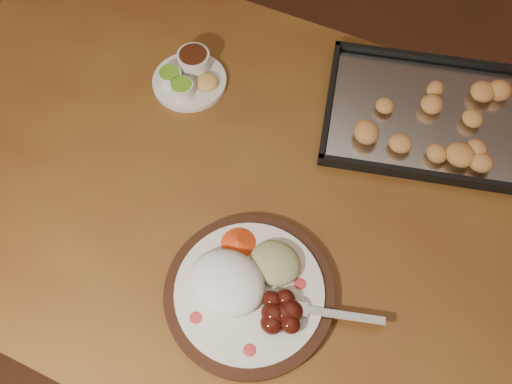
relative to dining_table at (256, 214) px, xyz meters
The scene contains 5 objects.
ground 0.72m from the dining_table, 113.55° to the left, with size 4.00×4.00×0.00m, color brown.
dining_table is the anchor object (origin of this frame).
dinner_plate 0.23m from the dining_table, 59.47° to the right, with size 0.36×0.29×0.07m.
condiment_saucer 0.32m from the dining_table, 152.51° to the left, with size 0.16×0.16×0.05m.
baking_tray 0.40m from the dining_table, 60.68° to the left, with size 0.50×0.45×0.04m.
Camera 1 is at (0.41, -0.70, 1.69)m, focal length 40.00 mm.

